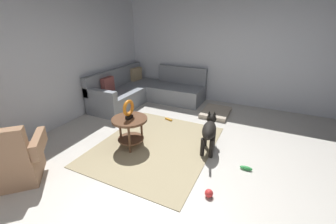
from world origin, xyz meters
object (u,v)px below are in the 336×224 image
at_px(dog_bed_mat, 216,112).
at_px(dog, 209,130).
at_px(side_table, 130,125).
at_px(dog_toy_rope, 169,119).
at_px(armchair, 12,161).
at_px(torus_sculpture, 129,109).
at_px(dog_toy_ball, 209,193).
at_px(sectional_couch, 145,92).
at_px(dog_toy_bone, 246,168).

relative_size(dog_bed_mat, dog, 0.95).
height_order(side_table, dog_toy_rope, side_table).
distance_m(armchair, torus_sculpture, 1.74).
distance_m(dog_toy_ball, dog_toy_rope, 2.29).
bearing_deg(dog_toy_ball, torus_sculpture, 70.11).
bearing_deg(dog_bed_mat, dog_toy_rope, 133.01).
bearing_deg(dog_bed_mat, armchair, 151.22).
relative_size(sectional_couch, dog_bed_mat, 2.81).
bearing_deg(dog_toy_bone, dog_toy_rope, 59.65).
relative_size(dog_bed_mat, dog_toy_rope, 4.56).
height_order(armchair, side_table, armchair).
bearing_deg(sectional_couch, dog_bed_mat, -90.16).
xyz_separation_m(side_table, dog_bed_mat, (2.03, -1.00, -0.37)).
bearing_deg(sectional_couch, dog_toy_ball, -136.08).
xyz_separation_m(dog_toy_ball, dog_toy_rope, (1.80, 1.42, -0.03)).
bearing_deg(side_table, armchair, 147.73).
bearing_deg(dog_bed_mat, sectional_couch, 89.84).
xyz_separation_m(torus_sculpture, dog_toy_bone, (0.19, -1.92, -0.68)).
distance_m(side_table, dog_bed_mat, 2.29).
height_order(dog_bed_mat, dog_toy_rope, dog_bed_mat).
xyz_separation_m(torus_sculpture, dog_bed_mat, (2.03, -1.00, -0.67)).
distance_m(armchair, dog_toy_bone, 3.27).
xyz_separation_m(sectional_couch, torus_sculpture, (-2.04, -0.94, 0.42)).
relative_size(sectional_couch, side_table, 3.75).
bearing_deg(side_table, torus_sculpture, -82.87).
relative_size(armchair, torus_sculpture, 3.04).
bearing_deg(torus_sculpture, dog_bed_mat, -26.18).
relative_size(torus_sculpture, dog_toy_ball, 3.09).
height_order(torus_sculpture, dog_toy_ball, torus_sculpture).
xyz_separation_m(dog, dog_toy_ball, (-1.03, -0.31, -0.32)).
height_order(sectional_couch, dog, sectional_couch).
height_order(side_table, torus_sculpture, torus_sculpture).
bearing_deg(dog, armchair, -147.62).
xyz_separation_m(armchair, dog_toy_rope, (2.66, -1.04, -0.30)).
distance_m(side_table, dog_toy_bone, 1.96).
height_order(armchair, torus_sculpture, armchair).
distance_m(side_table, dog, 1.34).
bearing_deg(dog_toy_bone, sectional_couch, 57.17).
distance_m(sectional_couch, dog_toy_rope, 1.38).
height_order(torus_sculpture, dog_toy_bone, torus_sculpture).
xyz_separation_m(armchair, side_table, (1.43, -0.90, 0.09)).
distance_m(armchair, dog_bed_mat, 3.96).
xyz_separation_m(side_table, dog_toy_ball, (-0.56, -1.56, -0.36)).
relative_size(armchair, dog_toy_ball, 9.37).
relative_size(side_table, dog_toy_rope, 3.42).
bearing_deg(dog_toy_ball, sectional_couch, 43.92).
xyz_separation_m(armchair, dog_bed_mat, (3.46, -1.90, -0.28)).
bearing_deg(dog_bed_mat, side_table, 153.82).
height_order(side_table, dog, dog).
xyz_separation_m(torus_sculpture, dog_toy_rope, (1.23, -0.14, -0.69)).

